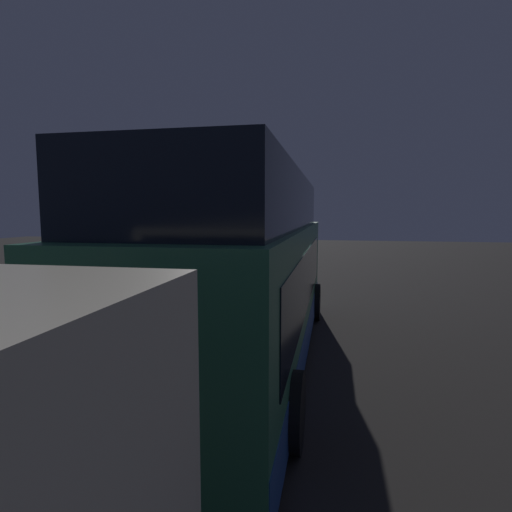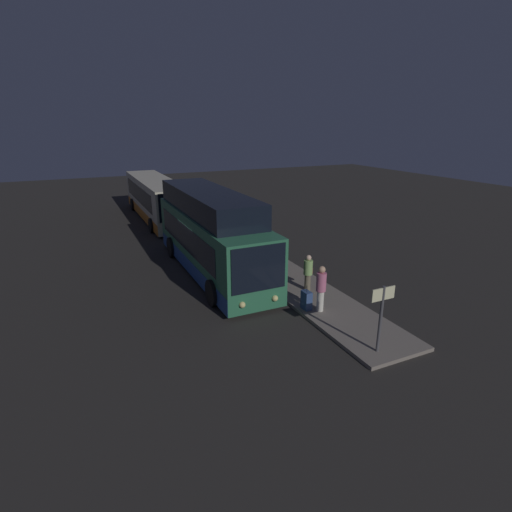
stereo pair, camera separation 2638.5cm
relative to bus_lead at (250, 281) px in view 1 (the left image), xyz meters
The scene contains 9 objects.
ground 1.76m from the bus_lead, 141.45° to the right, with size 80.00×80.00×0.00m, color #2B2826.
platform 3.26m from the bus_lead, 92.34° to the left, with size 20.00×2.56×0.13m.
bus_lead is the anchor object (origin of this frame).
passenger_boarding 5.12m from the bus_lead, 34.45° to the left, with size 0.62×0.62×1.58m.
passenger_waiting 3.11m from the bus_lead, 59.45° to the left, with size 0.65×0.56×1.79m.
passenger_with_bags 6.51m from the bus_lead, 20.15° to the left, with size 0.51×0.51×1.81m.
suitcase 6.15m from the bus_lead, 17.76° to the left, with size 0.44×0.27×0.97m.
sign_post 9.53m from the bus_lead, 13.73° to the left, with size 0.10×0.86×2.22m.
trash_bin 3.29m from the bus_lead, 89.16° to the left, with size 0.44×0.44×0.65m.
Camera 1 is at (-8.10, -1.64, 3.19)m, focal length 28.00 mm.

